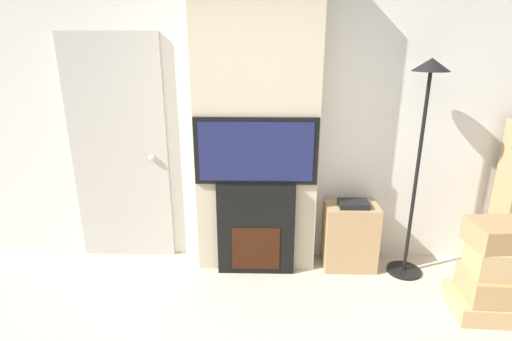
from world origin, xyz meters
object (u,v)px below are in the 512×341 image
at_px(television, 256,151).
at_px(media_stand, 350,235).
at_px(box_stack, 492,274).
at_px(fireplace, 256,228).
at_px(floor_lamp, 424,123).

distance_m(television, media_stand, 1.19).
bearing_deg(box_stack, television, 163.03).
relative_size(fireplace, media_stand, 1.28).
xyz_separation_m(fireplace, television, (0.00, -0.00, 0.71)).
xyz_separation_m(floor_lamp, media_stand, (-0.49, 0.10, -1.07)).
xyz_separation_m(fireplace, floor_lamp, (1.35, -0.01, 0.96)).
xyz_separation_m(floor_lamp, box_stack, (0.45, -0.55, -1.05)).
distance_m(fireplace, box_stack, 1.89).
distance_m(television, box_stack, 2.05).
height_order(fireplace, television, television).
distance_m(fireplace, media_stand, 0.87).
xyz_separation_m(television, media_stand, (0.86, 0.09, -0.82)).
bearing_deg(fireplace, television, -90.00).
xyz_separation_m(television, floor_lamp, (1.35, -0.00, 0.25)).
relative_size(floor_lamp, media_stand, 2.84).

